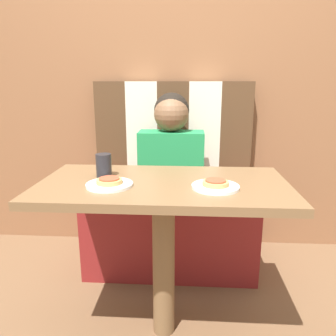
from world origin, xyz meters
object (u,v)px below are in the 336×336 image
at_px(plate_left, 110,185).
at_px(pizza_left, 109,181).
at_px(pizza_right, 216,183).
at_px(drinking_cup, 104,165).
at_px(person, 171,145).
at_px(plate_right, 215,187).

xyz_separation_m(plate_left, pizza_left, (0.00, -0.00, 0.02)).
height_order(pizza_right, drinking_cup, drinking_cup).
distance_m(person, pizza_right, 0.74).
height_order(person, pizza_left, person).
bearing_deg(pizza_right, plate_right, 26.57).
bearing_deg(plate_right, plate_left, 180.00).
bearing_deg(plate_left, person, 73.12).
bearing_deg(pizza_right, pizza_left, 180.00).
relative_size(person, plate_left, 3.38).
height_order(plate_right, pizza_left, pizza_left).
relative_size(person, plate_right, 3.38).
xyz_separation_m(plate_right, drinking_cup, (-0.48, 0.14, 0.05)).
bearing_deg(pizza_right, plate_left, 180.00).
relative_size(pizza_left, drinking_cup, 1.03).
bearing_deg(plate_right, person, 106.88).
bearing_deg(pizza_left, person, 73.12).
bearing_deg(pizza_left, pizza_right, 0.00).
bearing_deg(pizza_left, drinking_cup, 112.40).
height_order(pizza_left, drinking_cup, drinking_cup).
height_order(person, plate_right, person).
distance_m(plate_right, drinking_cup, 0.51).
bearing_deg(drinking_cup, pizza_right, -15.97).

